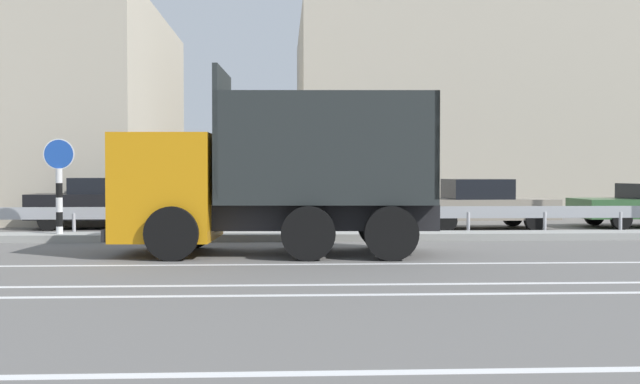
{
  "coord_description": "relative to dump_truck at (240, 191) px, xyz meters",
  "views": [
    {
      "loc": [
        -1.82,
        -16.47,
        1.68
      ],
      "look_at": [
        -0.99,
        0.53,
        1.24
      ],
      "focal_mm": 42.0,
      "sensor_mm": 36.0,
      "label": 1
    }
  ],
  "objects": [
    {
      "name": "dump_truck",
      "position": [
        0.0,
        0.0,
        0.0
      ],
      "size": [
        6.64,
        2.9,
        3.77
      ],
      "rotation": [
        0.0,
        0.0,
        1.53
      ],
      "color": "orange",
      "rests_on": "ground_plane"
    },
    {
      "name": "parked_car_5",
      "position": [
        6.76,
        6.54,
        -0.57
      ],
      "size": [
        4.33,
        2.16,
        1.49
      ],
      "rotation": [
        0.0,
        0.0,
        -1.51
      ],
      "color": "gray",
      "rests_on": "ground_plane"
    },
    {
      "name": "background_building_1",
      "position": [
        8.86,
        18.73,
        2.86
      ],
      "size": [
        14.42,
        13.14,
        8.34
      ],
      "primitive_type": "cube",
      "color": "#B7AD99",
      "rests_on": "ground_plane"
    },
    {
      "name": "parked_car_4",
      "position": [
        1.14,
        6.99,
        -0.51
      ],
      "size": [
        4.83,
        2.12,
        1.58
      ],
      "rotation": [
        0.0,
        0.0,
        -1.61
      ],
      "color": "silver",
      "rests_on": "ground_plane"
    },
    {
      "name": "ground_plane",
      "position": [
        2.72,
        1.01,
        -1.31
      ],
      "size": [
        320.0,
        320.0,
        0.0
      ],
      "primitive_type": "plane",
      "color": "#605E5B"
    },
    {
      "name": "median_guardrail",
      "position": [
        2.72,
        4.25,
        -0.74
      ],
      "size": [
        64.97,
        0.09,
        0.78
      ],
      "color": "#9EA0A5",
      "rests_on": "ground_plane"
    },
    {
      "name": "lane_strip_3",
      "position": [
        0.8,
        -9.26,
        -1.3
      ],
      "size": [
        64.97,
        0.16,
        0.01
      ],
      "primitive_type": "cube",
      "color": "silver",
      "rests_on": "ground_plane"
    },
    {
      "name": "lane_strip_1",
      "position": [
        0.8,
        -4.34,
        -1.3
      ],
      "size": [
        64.97,
        0.16,
        0.01
      ],
      "primitive_type": "cube",
      "color": "silver",
      "rests_on": "ground_plane"
    },
    {
      "name": "parked_car_3",
      "position": [
        -4.65,
        7.3,
        -0.54
      ],
      "size": [
        3.83,
        2.06,
        1.52
      ],
      "rotation": [
        0.0,
        0.0,
        1.56
      ],
      "color": "black",
      "rests_on": "ground_plane"
    },
    {
      "name": "lane_strip_2",
      "position": [
        0.8,
        -5.28,
        -1.3
      ],
      "size": [
        64.97,
        0.16,
        0.01
      ],
      "primitive_type": "cube",
      "color": "silver",
      "rests_on": "ground_plane"
    },
    {
      "name": "lane_strip_0",
      "position": [
        0.8,
        -1.84,
        -1.3
      ],
      "size": [
        64.97,
        0.16,
        0.01
      ],
      "primitive_type": "cube",
      "color": "silver",
      "rests_on": "ground_plane"
    },
    {
      "name": "median_island",
      "position": [
        2.72,
        3.12,
        -1.22
      ],
      "size": [
        35.73,
        1.1,
        0.18
      ],
      "primitive_type": "cube",
      "color": "gray",
      "rests_on": "ground_plane"
    },
    {
      "name": "median_road_sign",
      "position": [
        -4.59,
        3.12,
        0.03
      ],
      "size": [
        0.76,
        0.16,
        2.51
      ],
      "color": "white",
      "rests_on": "ground_plane"
    }
  ]
}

